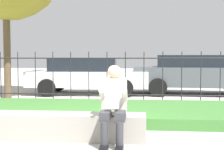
# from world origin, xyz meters

# --- Properties ---
(ground_plane) EXTENTS (60.00, 60.00, 0.00)m
(ground_plane) POSITION_xyz_m (0.00, 0.00, 0.00)
(ground_plane) COLOR #B2AFA8
(stone_bench) EXTENTS (3.00, 0.48, 0.42)m
(stone_bench) POSITION_xyz_m (-0.23, 0.00, 0.19)
(stone_bench) COLOR gray
(stone_bench) RESTS_ON ground_plane
(person_seated_reader) EXTENTS (0.42, 0.73, 1.22)m
(person_seated_reader) POSITION_xyz_m (0.78, -0.27, 0.66)
(person_seated_reader) COLOR black
(person_seated_reader) RESTS_ON ground_plane
(grass_berm) EXTENTS (9.12, 2.54, 0.22)m
(grass_berm) POSITION_xyz_m (0.00, 1.97, 0.11)
(grass_berm) COLOR #3D7533
(grass_berm) RESTS_ON ground_plane
(iron_fence) EXTENTS (7.12, 0.03, 1.48)m
(iron_fence) POSITION_xyz_m (0.00, 3.59, 0.78)
(iron_fence) COLOR #232326
(iron_fence) RESTS_ON ground_plane
(car_parked_right) EXTENTS (4.45, 2.09, 1.40)m
(car_parked_right) POSITION_xyz_m (3.12, 6.31, 0.75)
(car_parked_right) COLOR #4C5156
(car_parked_right) RESTS_ON ground_plane
(car_parked_center) EXTENTS (4.26, 2.05, 1.30)m
(car_parked_center) POSITION_xyz_m (-0.74, 6.12, 0.69)
(car_parked_center) COLOR silver
(car_parked_center) RESTS_ON ground_plane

